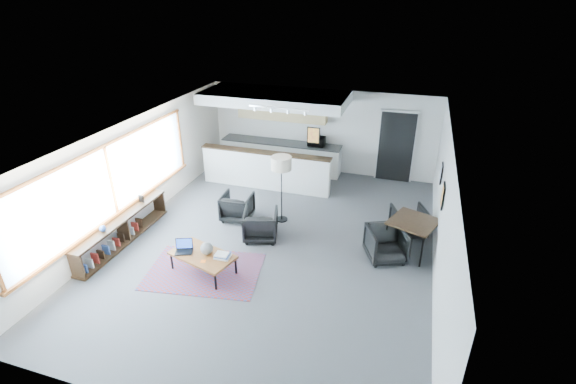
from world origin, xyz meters
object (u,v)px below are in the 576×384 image
(ceramic_pot, at_px, (207,248))
(dining_table, at_px, (413,224))
(armchair_left, at_px, (237,206))
(microwave, at_px, (316,140))
(armchair_right, at_px, (260,223))
(book_stack, at_px, (222,255))
(floor_lamp, at_px, (281,166))
(dining_chair_near, at_px, (386,245))
(laptop, at_px, (184,248))
(dining_chair_far, at_px, (409,222))
(coffee_table, at_px, (203,256))

(ceramic_pot, height_order, dining_table, dining_table)
(armchair_left, xyz_separation_m, microwave, (1.19, 3.37, 0.73))
(armchair_right, bearing_deg, armchair_left, -52.61)
(book_stack, bearing_deg, armchair_right, 81.71)
(dining_table, bearing_deg, floor_lamp, 171.65)
(dining_chair_near, height_order, microwave, microwave)
(ceramic_pot, bearing_deg, laptop, -175.33)
(dining_chair_near, bearing_deg, armchair_right, 156.32)
(laptop, relative_size, book_stack, 1.32)
(dining_chair_far, bearing_deg, armchair_left, -15.34)
(book_stack, xyz_separation_m, dining_table, (3.59, 2.02, 0.24))
(book_stack, distance_m, dining_table, 4.13)
(book_stack, relative_size, dining_chair_near, 0.47)
(armchair_left, bearing_deg, armchair_right, 138.96)
(dining_table, bearing_deg, microwave, 130.68)
(dining_chair_far, bearing_deg, laptop, 9.65)
(dining_chair_near, bearing_deg, coffee_table, -179.87)
(microwave, bearing_deg, floor_lamp, -92.29)
(book_stack, bearing_deg, armchair_left, 106.51)
(book_stack, distance_m, armchair_left, 2.31)
(armchair_right, xyz_separation_m, dining_chair_near, (2.87, 0.03, -0.05))
(armchair_right, bearing_deg, microwave, -110.01)
(armchair_right, xyz_separation_m, dining_chair_far, (3.28, 1.21, -0.07))
(floor_lamp, relative_size, microwave, 3.36)
(microwave, bearing_deg, ceramic_pot, -99.48)
(armchair_left, xyz_separation_m, floor_lamp, (1.09, 0.28, 1.11))
(book_stack, xyz_separation_m, microwave, (0.54, 5.58, 0.63))
(dining_table, relative_size, microwave, 2.34)
(book_stack, bearing_deg, dining_chair_far, 38.18)
(coffee_table, distance_m, floor_lamp, 2.87)
(armchair_left, distance_m, dining_chair_near, 3.80)
(laptop, distance_m, ceramic_pot, 0.50)
(coffee_table, height_order, dining_chair_near, dining_chair_near)
(dining_chair_far, xyz_separation_m, microwave, (-2.97, 2.82, 0.78))
(armchair_right, height_order, microwave, microwave)
(armchair_left, relative_size, dining_table, 0.63)
(book_stack, distance_m, dining_chair_far, 4.46)
(microwave, bearing_deg, coffee_table, -100.20)
(dining_table, relative_size, dining_chair_far, 1.84)
(armchair_right, xyz_separation_m, dining_table, (3.37, 0.48, 0.32))
(armchair_left, height_order, microwave, microwave)
(dining_table, bearing_deg, book_stack, -150.61)
(floor_lamp, bearing_deg, dining_chair_far, 5.00)
(dining_chair_far, bearing_deg, ceramic_pot, 12.48)
(laptop, xyz_separation_m, microwave, (1.39, 5.59, 0.60))
(laptop, relative_size, armchair_right, 0.54)
(coffee_table, distance_m, dining_chair_far, 4.82)
(laptop, height_order, ceramic_pot, ceramic_pot)
(armchair_right, bearing_deg, dining_chair_near, 164.98)
(ceramic_pot, bearing_deg, dining_table, 26.84)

